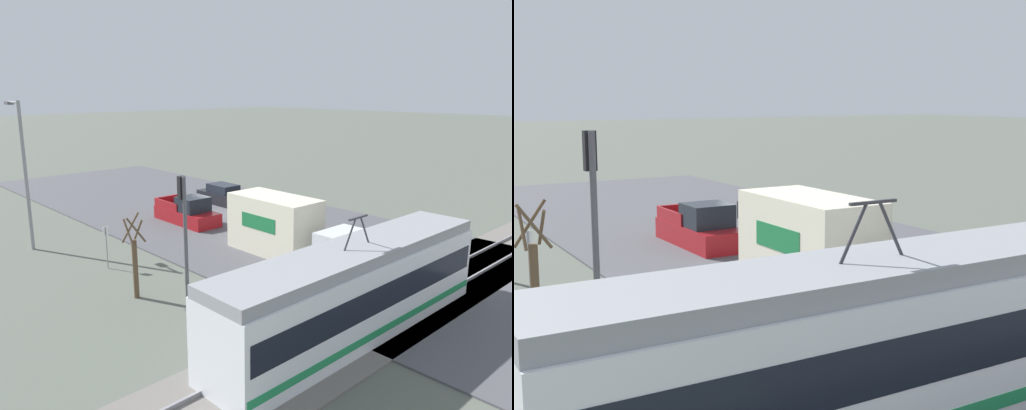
% 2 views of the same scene
% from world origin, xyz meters
% --- Properties ---
extents(ground_plane, '(320.00, 320.00, 0.00)m').
position_xyz_m(ground_plane, '(0.00, 0.00, 0.00)').
color(ground_plane, '#565B51').
extents(road_surface, '(16.57, 50.12, 0.08)m').
position_xyz_m(road_surface, '(0.00, 0.00, 0.04)').
color(road_surface, '#4C4C51').
rests_on(road_surface, ground).
extents(light_rail_tram, '(13.57, 2.72, 4.58)m').
position_xyz_m(light_rail_tram, '(7.60, 18.24, 1.76)').
color(light_rail_tram, white).
rests_on(light_rail_tram, ground).
extents(box_truck, '(2.58, 9.07, 3.24)m').
position_xyz_m(box_truck, '(2.94, 10.52, 1.58)').
color(box_truck, silver).
rests_on(box_truck, ground).
extents(pickup_truck, '(2.04, 5.36, 1.93)m').
position_xyz_m(pickup_truck, '(2.86, 0.64, 0.81)').
color(pickup_truck, maroon).
rests_on(pickup_truck, ground).
extents(sedan_car_0, '(1.89, 4.73, 1.60)m').
position_xyz_m(sedan_car_0, '(-2.72, -2.29, 0.74)').
color(sedan_car_0, black).
rests_on(sedan_car_0, ground).
extents(traffic_light_pole, '(0.28, 0.47, 5.82)m').
position_xyz_m(traffic_light_pole, '(11.15, 12.23, 3.73)').
color(traffic_light_pole, '#47474C').
rests_on(traffic_light_pole, ground).
extents(street_tree, '(0.93, 0.78, 3.88)m').
position_xyz_m(street_tree, '(12.00, 9.52, 1.76)').
color(street_tree, brown).
rests_on(street_tree, ground).
extents(no_parking_sign, '(0.32, 0.08, 2.28)m').
position_xyz_m(no_parking_sign, '(11.19, 5.12, 1.39)').
color(no_parking_sign, gray).
rests_on(no_parking_sign, ground).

